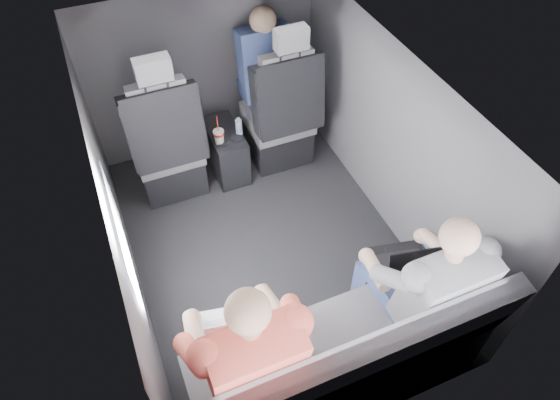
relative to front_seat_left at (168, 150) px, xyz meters
name	(u,v)px	position (x,y,z in m)	size (l,w,h in m)	color
floor	(268,248)	(0.45, -0.84, -0.40)	(2.60, 2.60, 0.00)	black
ceiling	(263,90)	(0.45, -0.84, 0.95)	(2.60, 2.60, 0.00)	#B2B2AD
panel_left	(118,226)	(-0.45, -0.84, 0.27)	(0.02, 2.60, 1.35)	#56565B
panel_right	(393,144)	(1.35, -0.84, 0.27)	(0.02, 2.60, 1.35)	#56565B
panel_front	(204,72)	(0.45, 0.46, 0.27)	(1.80, 0.02, 1.35)	#56565B
panel_back	(373,371)	(0.45, -2.14, 0.27)	(1.80, 0.02, 1.35)	#56565B
side_window	(123,239)	(-0.43, -1.14, 0.50)	(0.02, 0.75, 0.42)	white
seatbelt	(290,89)	(0.90, -0.17, 0.40)	(0.05, 0.01, 0.65)	black
front_seat_left	(168,150)	(0.00, 0.00, 0.00)	(0.52, 0.58, 1.26)	black
front_seat_right	(280,120)	(0.90, 0.00, 0.00)	(0.52, 0.58, 1.26)	black
center_console	(226,151)	(0.45, 0.04, -0.20)	(0.24, 0.48, 0.41)	black
rear_bench	(341,361)	(0.45, -1.90, -0.09)	(1.60, 0.57, 0.92)	#58585C
soda_cup	(219,136)	(0.38, -0.07, 0.06)	(0.08, 0.08, 0.25)	white
water_bottle	(239,127)	(0.55, -0.03, 0.07)	(0.05, 0.05, 0.15)	#B1D4F0
laptop_white	(233,330)	(-0.06, -1.68, 0.23)	(0.33, 0.32, 0.22)	white
laptop_black	(405,262)	(0.94, -1.66, 0.23)	(0.34, 0.33, 0.22)	black
passenger_rear_left	(246,350)	(-0.04, -1.81, 0.24)	(0.53, 0.64, 1.26)	#2F2F34
passenger_rear_right	(422,283)	(0.94, -1.81, 0.23)	(0.51, 0.63, 1.23)	navy
passenger_front_right	(264,65)	(0.88, 0.26, 0.35)	(0.39, 0.39, 0.78)	navy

